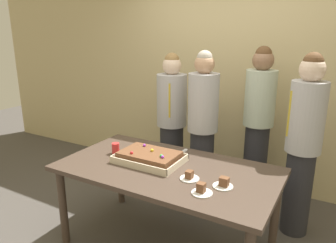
# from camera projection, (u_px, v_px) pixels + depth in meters

# --- Properties ---
(interior_back_panel) EXTENTS (8.00, 0.12, 3.00)m
(interior_back_panel) POSITION_uv_depth(u_px,v_px,m) (234.00, 62.00, 3.80)
(interior_back_panel) COLOR #CCB784
(interior_back_panel) RESTS_ON ground_plane
(party_table) EXTENTS (1.82, 0.98, 0.76)m
(party_table) POSITION_uv_depth(u_px,v_px,m) (167.00, 176.00, 2.69)
(party_table) COLOR #47382D
(party_table) RESTS_ON ground_plane
(sheet_cake) EXTENTS (0.57, 0.39, 0.11)m
(sheet_cake) POSITION_uv_depth(u_px,v_px,m) (150.00, 157.00, 2.77)
(sheet_cake) COLOR beige
(sheet_cake) RESTS_ON party_table
(plated_slice_near_left) EXTENTS (0.15, 0.15, 0.08)m
(plated_slice_near_left) POSITION_uv_depth(u_px,v_px,m) (223.00, 184.00, 2.33)
(plated_slice_near_left) COLOR white
(plated_slice_near_left) RESTS_ON party_table
(plated_slice_near_right) EXTENTS (0.15, 0.15, 0.07)m
(plated_slice_near_right) POSITION_uv_depth(u_px,v_px,m) (189.00, 177.00, 2.45)
(plated_slice_near_right) COLOR white
(plated_slice_near_right) RESTS_ON party_table
(plated_slice_far_left) EXTENTS (0.15, 0.15, 0.08)m
(plated_slice_far_left) POSITION_uv_depth(u_px,v_px,m) (202.00, 190.00, 2.24)
(plated_slice_far_left) COLOR white
(plated_slice_far_left) RESTS_ON party_table
(drink_cup_nearest) EXTENTS (0.07, 0.07, 0.10)m
(drink_cup_nearest) POSITION_uv_depth(u_px,v_px,m) (116.00, 148.00, 2.96)
(drink_cup_nearest) COLOR red
(drink_cup_nearest) RESTS_ON party_table
(cake_server_utensil) EXTENTS (0.03, 0.20, 0.01)m
(cake_server_utensil) POSITION_uv_depth(u_px,v_px,m) (182.00, 153.00, 2.98)
(cake_server_utensil) COLOR silver
(cake_server_utensil) RESTS_ON party_table
(person_serving_front) EXTENTS (0.31, 0.31, 1.69)m
(person_serving_front) POSITION_uv_depth(u_px,v_px,m) (303.00, 143.00, 2.85)
(person_serving_front) COLOR #28282D
(person_serving_front) RESTS_ON ground_plane
(person_green_shirt_behind) EXTENTS (0.31, 0.31, 1.72)m
(person_green_shirt_behind) POSITION_uv_depth(u_px,v_px,m) (258.00, 125.00, 3.37)
(person_green_shirt_behind) COLOR #28282D
(person_green_shirt_behind) RESTS_ON ground_plane
(person_striped_tie_right) EXTENTS (0.34, 0.34, 1.63)m
(person_striped_tie_right) POSITION_uv_depth(u_px,v_px,m) (172.00, 122.00, 3.68)
(person_striped_tie_right) COLOR #28282D
(person_striped_tie_right) RESTS_ON ground_plane
(person_far_right_suit) EXTENTS (0.31, 0.31, 1.68)m
(person_far_right_suit) POSITION_uv_depth(u_px,v_px,m) (203.00, 128.00, 3.32)
(person_far_right_suit) COLOR #28282D
(person_far_right_suit) RESTS_ON ground_plane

